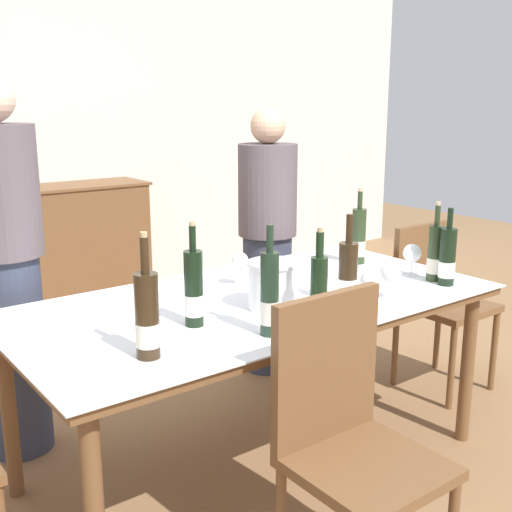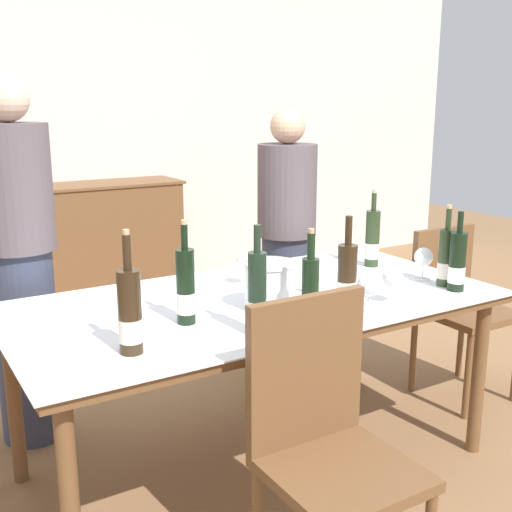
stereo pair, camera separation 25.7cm
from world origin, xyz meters
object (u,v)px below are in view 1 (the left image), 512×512
(wine_bottle_6, at_px, (359,238))
(wine_glass_1, at_px, (390,275))
(wine_bottle_5, at_px, (319,292))
(wine_glass_0, at_px, (240,262))
(sideboard_cabinet, at_px, (41,250))
(chair_near_front, at_px, (348,429))
(person_host, at_px, (6,272))
(wine_bottle_4, at_px, (348,275))
(wine_bottle_1, at_px, (270,296))
(wine_glass_2, at_px, (371,283))
(person_guest_left, at_px, (267,244))
(wine_bottle_3, at_px, (194,290))
(wine_bottle_7, at_px, (435,254))
(chair_right_end, at_px, (436,292))
(wine_bottle_2, at_px, (147,317))
(ice_bucket, at_px, (273,284))
(wine_bottle_0, at_px, (447,258))
(wine_glass_3, at_px, (412,254))
(dining_table, at_px, (256,313))

(wine_bottle_6, height_order, wine_glass_1, wine_bottle_6)
(wine_bottle_5, height_order, wine_glass_0, wine_bottle_5)
(sideboard_cabinet, distance_m, wine_bottle_6, 2.63)
(chair_near_front, bearing_deg, wine_bottle_5, 61.39)
(wine_glass_0, bearing_deg, sideboard_cabinet, 91.29)
(person_host, bearing_deg, wine_bottle_4, -45.36)
(wine_bottle_1, height_order, wine_glass_2, wine_bottle_1)
(person_guest_left, bearing_deg, wine_bottle_3, -138.95)
(wine_glass_1, height_order, wine_glass_2, wine_glass_2)
(person_guest_left, bearing_deg, wine_bottle_7, -83.87)
(wine_glass_1, xyz_separation_m, wine_glass_2, (-0.18, -0.06, 0.01))
(wine_bottle_1, relative_size, wine_glass_1, 2.66)
(wine_glass_1, distance_m, chair_right_end, 1.00)
(wine_bottle_6, height_order, person_guest_left, person_guest_left)
(wine_bottle_3, height_order, wine_bottle_5, wine_bottle_3)
(wine_bottle_2, height_order, wine_bottle_6, wine_bottle_2)
(wine_bottle_1, relative_size, wine_bottle_3, 1.02)
(chair_right_end, relative_size, chair_near_front, 0.92)
(wine_bottle_4, bearing_deg, wine_bottle_5, -156.62)
(wine_bottle_2, bearing_deg, wine_glass_2, -6.46)
(sideboard_cabinet, xyz_separation_m, ice_bucket, (-0.03, -2.78, 0.39))
(wine_bottle_6, xyz_separation_m, wine_bottle_7, (0.04, -0.43, -0.01))
(wine_bottle_3, distance_m, chair_right_end, 1.71)
(wine_bottle_0, distance_m, chair_near_front, 1.11)
(ice_bucket, distance_m, wine_glass_3, 0.81)
(dining_table, bearing_deg, wine_glass_1, -36.56)
(wine_bottle_0, distance_m, wine_bottle_1, 1.00)
(wine_bottle_1, distance_m, wine_glass_3, 1.03)
(wine_glass_3, bearing_deg, person_host, 149.85)
(wine_bottle_3, distance_m, wine_glass_3, 1.16)
(wine_bottle_2, xyz_separation_m, wine_bottle_7, (1.44, 0.02, -0.01))
(wine_glass_1, bearing_deg, wine_bottle_3, 165.57)
(wine_bottle_0, xyz_separation_m, wine_glass_1, (-0.35, 0.01, -0.02))
(wine_bottle_4, relative_size, wine_glass_0, 2.43)
(wine_glass_2, bearing_deg, wine_bottle_0, 4.96)
(sideboard_cabinet, height_order, wine_bottle_1, wine_bottle_1)
(wine_bottle_0, relative_size, wine_glass_1, 2.34)
(ice_bucket, height_order, chair_near_front, chair_near_front)
(wine_bottle_4, bearing_deg, dining_table, 133.09)
(wine_bottle_1, relative_size, wine_bottle_5, 1.08)
(dining_table, distance_m, wine_bottle_7, 0.86)
(wine_bottle_0, distance_m, wine_glass_1, 0.35)
(ice_bucket, relative_size, wine_bottle_2, 0.50)
(wine_bottle_2, height_order, wine_bottle_3, wine_bottle_2)
(wine_bottle_6, relative_size, person_host, 0.23)
(wine_bottle_2, distance_m, wine_bottle_5, 0.64)
(wine_bottle_1, height_order, person_host, person_host)
(wine_bottle_6, distance_m, person_host, 1.64)
(wine_glass_3, height_order, person_guest_left, person_guest_left)
(chair_right_end, bearing_deg, wine_bottle_1, -163.81)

